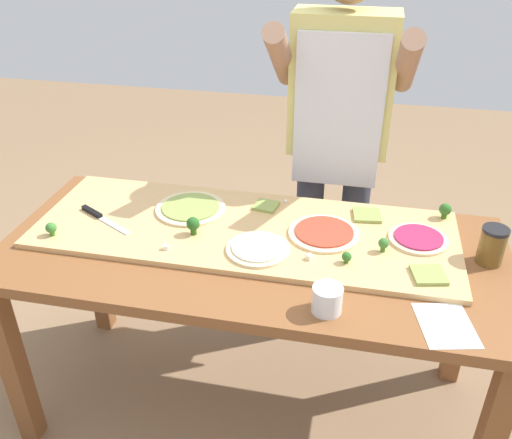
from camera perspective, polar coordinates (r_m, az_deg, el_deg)
The scene contains 23 objects.
ground_plane at distance 2.39m, azimuth -0.34°, elevation -18.59°, with size 8.00×8.00×0.00m, color #896B4C.
prep_table at distance 1.93m, azimuth -0.40°, elevation -5.44°, with size 1.73×0.77×0.78m.
cutting_board at distance 1.95m, azimuth -1.20°, elevation -1.05°, with size 1.49×0.53×0.02m, color tan.
chefs_knife at distance 2.08m, azimuth -16.13°, elevation 0.35°, with size 0.25×0.15×0.02m.
pizza_whole_cheese_artichoke at distance 1.81m, azimuth 0.22°, elevation -3.07°, with size 0.21×0.21×0.02m.
pizza_whole_beet_magenta at distance 1.94m, azimuth 16.64°, elevation -1.92°, with size 0.20×0.20×0.02m.
pizza_whole_pesto_green at distance 2.06m, azimuth -6.86°, elevation 1.20°, with size 0.26×0.26×0.02m.
pizza_whole_tomato_red at distance 1.91m, azimuth 7.14°, elevation -1.40°, with size 0.25×0.25×0.02m.
pizza_slice_near_left at distance 1.78m, azimuth 17.63°, elevation -5.55°, with size 0.10×0.10×0.01m, color #899E4C.
pizza_slice_far_left at distance 2.04m, azimuth 11.55°, elevation 0.45°, with size 0.10×0.10×0.01m, color #899E4C.
pizza_slice_near_right at distance 2.06m, azimuth 1.01°, elevation 1.45°, with size 0.08×0.08×0.01m, color #899E4C.
broccoli_floret_back_mid at distance 1.89m, azimuth -6.60°, elevation -0.52°, with size 0.05×0.05×0.07m.
broccoli_floret_center_left at distance 1.84m, azimuth 13.21°, elevation -2.49°, with size 0.04×0.04×0.05m.
broccoli_floret_front_left at distance 2.01m, azimuth -20.65°, elevation -0.86°, with size 0.04×0.04×0.05m.
broccoli_floret_front_mid at distance 1.77m, azimuth 9.47°, elevation -3.89°, with size 0.03×0.03×0.04m.
broccoli_floret_center_right at distance 2.09m, azimuth 19.20°, elevation 0.96°, with size 0.04×0.04×0.06m.
cheese_crumble_a at distance 1.78m, azimuth 5.63°, elevation -3.92°, with size 0.02×0.02×0.02m, color white.
cheese_crumble_b at distance 2.09m, azimuth 3.12°, elevation 1.88°, with size 0.01×0.01×0.01m, color silver.
cheese_crumble_c at distance 1.84m, azimuth -9.43°, elevation -2.88°, with size 0.02×0.02×0.02m, color white.
flour_cup at distance 1.59m, azimuth 7.44°, elevation -8.43°, with size 0.09×0.09×0.08m.
sauce_jar at distance 1.91m, azimuth 23.49°, elevation -2.52°, with size 0.08×0.08×0.13m.
recipe_note at distance 1.64m, azimuth 19.27°, elevation -10.40°, with size 0.15×0.19×0.00m, color white.
cook_center at distance 2.27m, azimuth 8.62°, elevation 9.49°, with size 0.54×0.39×1.67m.
Camera 1 is at (0.34, -1.52, 1.81)m, focal length 38.20 mm.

